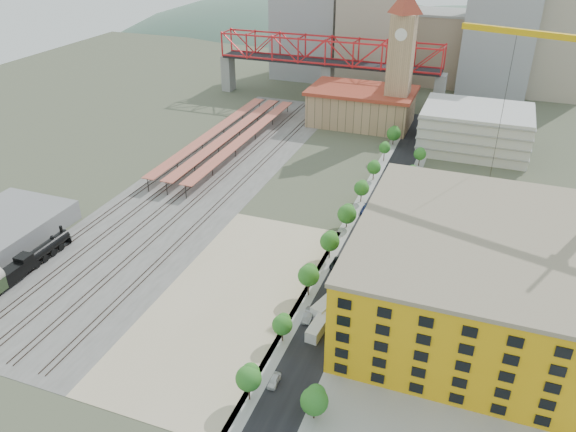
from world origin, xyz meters
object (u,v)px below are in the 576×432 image
(car_0, at_px, (274,381))
(construction_building, at_px, (475,275))
(site_trailer_d, at_px, (358,248))
(locomotive, at_px, (37,256))
(site_trailer_c, at_px, (346,272))
(clock_tower, at_px, (402,49))
(site_trailer_b, at_px, (330,303))
(site_trailer_a, at_px, (320,325))

(car_0, bearing_deg, construction_building, 43.96)
(construction_building, relative_size, site_trailer_d, 5.65)
(locomotive, height_order, site_trailer_c, locomotive)
(clock_tower, height_order, locomotive, clock_tower)
(construction_building, distance_m, site_trailer_b, 28.26)
(clock_tower, xyz_separation_m, car_0, (5.00, -130.37, -28.04))
(clock_tower, height_order, car_0, clock_tower)
(site_trailer_a, bearing_deg, site_trailer_d, 94.98)
(locomotive, bearing_deg, clock_tower, 63.29)
(construction_building, height_order, car_0, construction_building)
(clock_tower, relative_size, site_trailer_b, 5.05)
(construction_building, relative_size, site_trailer_b, 4.92)
(car_0, bearing_deg, clock_tower, 89.83)
(locomotive, height_order, car_0, locomotive)
(site_trailer_c, bearing_deg, site_trailer_a, -74.86)
(site_trailer_d, bearing_deg, site_trailer_c, -97.35)
(clock_tower, distance_m, site_trailer_d, 90.02)
(clock_tower, distance_m, construction_building, 107.36)
(site_trailer_a, distance_m, car_0, 16.05)
(site_trailer_d, relative_size, car_0, 2.34)
(clock_tower, xyz_separation_m, construction_building, (34.00, -99.99, -19.29))
(locomotive, relative_size, site_trailer_b, 2.21)
(site_trailer_d, bearing_deg, locomotive, -162.97)
(site_trailer_a, xyz_separation_m, site_trailer_b, (0.00, 6.97, 0.20))
(site_trailer_b, xyz_separation_m, site_trailer_d, (0.00, 22.29, -0.18))
(site_trailer_a, relative_size, car_0, 2.31)
(site_trailer_c, height_order, site_trailer_d, site_trailer_c)
(clock_tower, relative_size, car_0, 13.58)
(site_trailer_b, height_order, site_trailer_d, site_trailer_b)
(locomotive, distance_m, site_trailer_d, 72.47)
(car_0, bearing_deg, site_trailer_d, 83.82)
(site_trailer_b, bearing_deg, locomotive, -156.97)
(construction_building, xyz_separation_m, locomotive, (-92.00, -15.27, -7.29))
(clock_tower, height_order, site_trailer_a, clock_tower)
(site_trailer_d, bearing_deg, car_0, -101.16)
(site_trailer_c, xyz_separation_m, car_0, (-3.00, -34.41, -0.62))
(site_trailer_b, height_order, site_trailer_c, site_trailer_b)
(site_trailer_d, bearing_deg, site_trailer_b, -97.35)
(locomotive, xyz_separation_m, car_0, (63.00, -15.11, -1.47))
(site_trailer_b, bearing_deg, site_trailer_a, -73.55)
(site_trailer_d, distance_m, car_0, 45.12)
(site_trailer_a, bearing_deg, clock_tower, 98.97)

